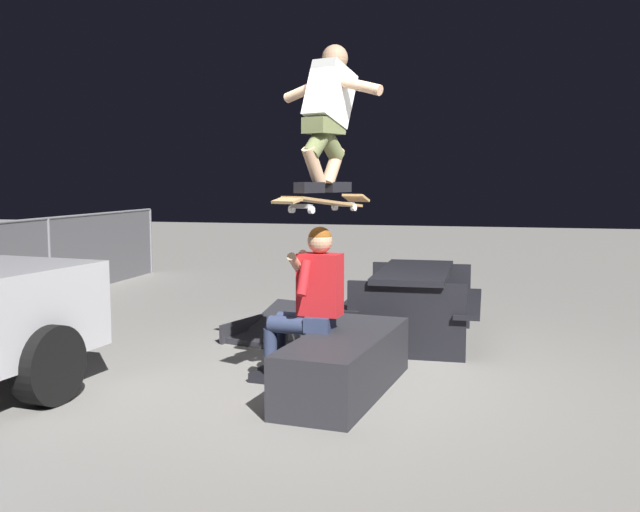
{
  "coord_description": "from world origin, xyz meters",
  "views": [
    {
      "loc": [
        -5.65,
        -1.21,
        1.67
      ],
      "look_at": [
        -0.13,
        0.13,
        1.06
      ],
      "focal_mm": 40.25,
      "sensor_mm": 36.0,
      "label": 1
    }
  ],
  "objects_px": {
    "ledge_box_main": "(345,364)",
    "kicker_ramp": "(280,331)",
    "skateboard": "(324,202)",
    "person_sitting_on_ledge": "(308,298)",
    "picnic_table_back": "(414,293)",
    "skater_airborne": "(328,111)"
  },
  "relations": [
    {
      "from": "ledge_box_main",
      "to": "kicker_ramp",
      "type": "relative_size",
      "value": 1.4
    },
    {
      "from": "skateboard",
      "to": "person_sitting_on_ledge",
      "type": "bearing_deg",
      "value": 40.93
    },
    {
      "from": "picnic_table_back",
      "to": "person_sitting_on_ledge",
      "type": "bearing_deg",
      "value": 159.44
    },
    {
      "from": "person_sitting_on_ledge",
      "to": "skater_airborne",
      "type": "distance_m",
      "value": 1.49
    },
    {
      "from": "kicker_ramp",
      "to": "person_sitting_on_ledge",
      "type": "bearing_deg",
      "value": -155.66
    },
    {
      "from": "kicker_ramp",
      "to": "picnic_table_back",
      "type": "bearing_deg",
      "value": -82.82
    },
    {
      "from": "ledge_box_main",
      "to": "skateboard",
      "type": "xyz_separation_m",
      "value": [
        -0.06,
        0.16,
        1.27
      ]
    },
    {
      "from": "ledge_box_main",
      "to": "picnic_table_back",
      "type": "distance_m",
      "value": 1.98
    },
    {
      "from": "person_sitting_on_ledge",
      "to": "picnic_table_back",
      "type": "relative_size",
      "value": 0.76
    },
    {
      "from": "ledge_box_main",
      "to": "kicker_ramp",
      "type": "xyz_separation_m",
      "value": [
        1.76,
        1.07,
        -0.16
      ]
    },
    {
      "from": "skateboard",
      "to": "kicker_ramp",
      "type": "xyz_separation_m",
      "value": [
        1.82,
        0.91,
        -1.43
      ]
    },
    {
      "from": "skater_airborne",
      "to": "picnic_table_back",
      "type": "xyz_separation_m",
      "value": [
        1.94,
        -0.47,
        -1.68
      ]
    },
    {
      "from": "ledge_box_main",
      "to": "picnic_table_back",
      "type": "relative_size",
      "value": 1.01
    },
    {
      "from": "skateboard",
      "to": "picnic_table_back",
      "type": "xyz_separation_m",
      "value": [
        1.99,
        -0.49,
        -1.0
      ]
    },
    {
      "from": "kicker_ramp",
      "to": "skateboard",
      "type": "bearing_deg",
      "value": -153.44
    },
    {
      "from": "picnic_table_back",
      "to": "skateboard",
      "type": "bearing_deg",
      "value": 166.22
    },
    {
      "from": "ledge_box_main",
      "to": "picnic_table_back",
      "type": "bearing_deg",
      "value": -9.63
    },
    {
      "from": "skateboard",
      "to": "picnic_table_back",
      "type": "relative_size",
      "value": 0.6
    },
    {
      "from": "skater_airborne",
      "to": "kicker_ramp",
      "type": "height_order",
      "value": "skater_airborne"
    },
    {
      "from": "skateboard",
      "to": "picnic_table_back",
      "type": "height_order",
      "value": "skateboard"
    },
    {
      "from": "person_sitting_on_ledge",
      "to": "skater_airborne",
      "type": "height_order",
      "value": "skater_airborne"
    },
    {
      "from": "person_sitting_on_ledge",
      "to": "kicker_ramp",
      "type": "distance_m",
      "value": 1.88
    }
  ]
}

